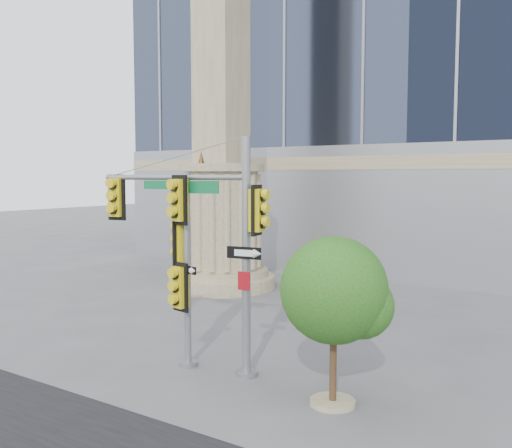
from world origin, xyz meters
The scene contains 5 objects.
ground centered at (0.00, 0.00, 0.00)m, with size 120.00×120.00×0.00m, color #545456.
monument centered at (-6.00, 9.00, 5.52)m, with size 4.40×4.40×16.60m.
main_signal_pole centered at (-0.17, 0.74, 3.42)m, with size 4.25×1.11×5.52m.
secondary_signal_pole centered at (-0.83, 0.59, 2.78)m, with size 0.82×0.70×4.72m.
street_tree centered at (3.27, 0.51, 2.27)m, with size 2.21×2.16×3.44m.
Camera 1 is at (8.14, -9.69, 4.65)m, focal length 40.00 mm.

